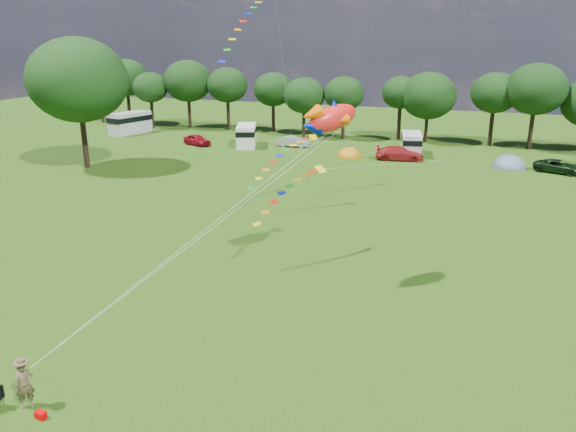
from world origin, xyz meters
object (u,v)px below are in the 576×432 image
(campervan_a, at_px, (130,122))
(tent_orange, at_px, (349,157))
(car_b, at_px, (294,142))
(car_d, at_px, (559,166))
(kite_flyer, at_px, (24,385))
(fish_kite, at_px, (329,119))
(campervan_b, at_px, (246,135))
(tent_greyblue, at_px, (509,167))
(car_a, at_px, (197,140))
(big_tree, at_px, (78,80))
(car_c, at_px, (399,153))
(campervan_c, at_px, (411,143))

(campervan_a, xyz_separation_m, tent_orange, (33.19, -4.98, -1.58))
(car_b, height_order, car_d, car_b)
(kite_flyer, relative_size, fish_kite, 0.53)
(campervan_b, distance_m, tent_greyblue, 31.08)
(car_a, distance_m, tent_greyblue, 37.12)
(car_d, bearing_deg, big_tree, 126.19)
(car_a, bearing_deg, car_b, -52.46)
(car_c, bearing_deg, car_a, 83.69)
(big_tree, xyz_separation_m, tent_greyblue, (41.93, 15.35, -9.00))
(big_tree, bearing_deg, campervan_c, 30.76)
(car_b, height_order, fish_kite, fish_kite)
(car_d, bearing_deg, campervan_b, 105.31)
(car_a, relative_size, car_b, 1.10)
(campervan_b, height_order, kite_flyer, campervan_b)
(tent_orange, height_order, kite_flyer, kite_flyer)
(big_tree, bearing_deg, tent_orange, 30.85)
(big_tree, height_order, campervan_b, big_tree)
(car_d, relative_size, campervan_b, 0.82)
(kite_flyer, bearing_deg, car_c, 36.18)
(car_d, height_order, tent_orange, car_d)
(car_c, height_order, tent_greyblue, car_c)
(car_c, height_order, fish_kite, fish_kite)
(car_a, height_order, car_b, car_a)
(kite_flyer, bearing_deg, tent_greyblue, 23.51)
(kite_flyer, xyz_separation_m, fish_kite, (7.28, 14.84, 8.27))
(car_c, bearing_deg, big_tree, 110.11)
(campervan_c, bearing_deg, car_c, 157.13)
(car_b, relative_size, tent_orange, 1.22)
(car_a, distance_m, campervan_b, 6.36)
(car_b, bearing_deg, car_d, -101.69)
(campervan_c, bearing_deg, campervan_b, 84.41)
(car_a, distance_m, car_c, 25.57)
(campervan_a, bearing_deg, kite_flyer, -134.29)
(fish_kite, bearing_deg, tent_greyblue, 18.57)
(tent_orange, relative_size, tent_greyblue, 0.79)
(campervan_c, relative_size, tent_greyblue, 1.39)
(campervan_a, bearing_deg, car_b, -79.23)
(car_b, bearing_deg, car_a, 100.97)
(car_d, height_order, fish_kite, fish_kite)
(car_a, bearing_deg, tent_greyblue, -67.44)
(big_tree, relative_size, campervan_c, 2.44)
(campervan_a, relative_size, campervan_c, 1.20)
(big_tree, xyz_separation_m, fish_kite, (31.86, -18.91, 0.20))
(car_c, distance_m, campervan_a, 39.16)
(car_c, xyz_separation_m, campervan_a, (-38.86, 4.75, 0.84))
(car_a, relative_size, kite_flyer, 2.19)
(campervan_b, bearing_deg, campervan_a, 60.42)
(big_tree, bearing_deg, fish_kite, -30.68)
(car_a, bearing_deg, campervan_b, -52.42)
(campervan_a, xyz_separation_m, campervan_c, (39.63, -1.20, -0.25))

